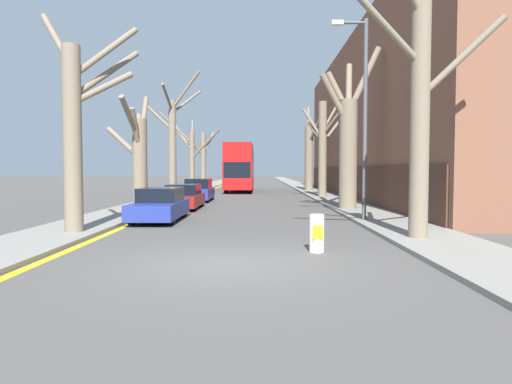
{
  "coord_description": "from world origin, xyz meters",
  "views": [
    {
      "loc": [
        0.68,
        -9.86,
        2.06
      ],
      "look_at": [
        0.4,
        27.88,
        0.2
      ],
      "focal_mm": 32.0,
      "sensor_mm": 36.0,
      "label": 1
    }
  ],
  "objects": [
    {
      "name": "ground_plane",
      "position": [
        0.0,
        0.0,
        0.0
      ],
      "size": [
        300.0,
        300.0,
        0.0
      ],
      "primitive_type": "plane",
      "color": "#4C4947"
    },
    {
      "name": "sidewalk_left",
      "position": [
        -5.65,
        50.0,
        0.06
      ],
      "size": [
        2.59,
        120.0,
        0.12
      ],
      "primitive_type": "cube",
      "color": "gray",
      "rests_on": "ground"
    },
    {
      "name": "sidewalk_right",
      "position": [
        5.65,
        50.0,
        0.06
      ],
      "size": [
        2.59,
        120.0,
        0.12
      ],
      "primitive_type": "cube",
      "color": "gray",
      "rests_on": "ground"
    },
    {
      "name": "building_facade_right",
      "position": [
        11.93,
        23.64,
        5.63
      ],
      "size": [
        10.08,
        37.59,
        11.28
      ],
      "color": "brown",
      "rests_on": "ground"
    },
    {
      "name": "kerb_line_stripe",
      "position": [
        -4.18,
        50.0,
        0.0
      ],
      "size": [
        0.24,
        120.0,
        0.01
      ],
      "primitive_type": "cube",
      "color": "yellow",
      "rests_on": "ground"
    },
    {
      "name": "street_tree_left_0",
      "position": [
        -5.05,
        4.46,
        3.4
      ],
      "size": [
        3.02,
        2.69,
        7.07
      ],
      "color": "#7A6B56",
      "rests_on": "ground"
    },
    {
      "name": "street_tree_left_1",
      "position": [
        -5.26,
        12.52,
        2.74
      ],
      "size": [
        2.49,
        4.43,
        5.8
      ],
      "color": "#7A6B56",
      "rests_on": "ground"
    },
    {
      "name": "street_tree_left_2",
      "position": [
        -5.24,
        21.43,
        3.95
      ],
      "size": [
        4.15,
        3.83,
        8.65
      ],
      "color": "#7A6B56",
      "rests_on": "ground"
    },
    {
      "name": "street_tree_left_3",
      "position": [
        -5.23,
        29.61,
        3.31
      ],
      "size": [
        5.37,
        4.44,
        7.0
      ],
      "color": "#7A6B56",
      "rests_on": "ground"
    },
    {
      "name": "street_tree_left_4",
      "position": [
        -5.19,
        38.19,
        3.22
      ],
      "size": [
        2.48,
        3.04,
        6.19
      ],
      "color": "#7A6B56",
      "rests_on": "ground"
    },
    {
      "name": "street_tree_right_0",
      "position": [
        5.2,
        3.15,
        3.83
      ],
      "size": [
        4.92,
        3.37,
        8.34
      ],
      "color": "#7A6B56",
      "rests_on": "ground"
    },
    {
      "name": "street_tree_right_1",
      "position": [
        5.12,
        13.05,
        3.45
      ],
      "size": [
        3.26,
        2.33,
        8.21
      ],
      "color": "#7A6B56",
      "rests_on": "ground"
    },
    {
      "name": "street_tree_right_2",
      "position": [
        5.34,
        23.24,
        3.9
      ],
      "size": [
        3.42,
        4.49,
        7.51
      ],
      "color": "#7A6B56",
      "rests_on": "ground"
    },
    {
      "name": "street_tree_right_3",
      "position": [
        5.5,
        33.58,
        3.68
      ],
      "size": [
        3.11,
        3.84,
        8.2
      ],
      "color": "#7A6B56",
      "rests_on": "ground"
    },
    {
      "name": "double_decker_bus",
      "position": [
        -1.17,
        33.11,
        2.46
      ],
      "size": [
        2.53,
        10.49,
        4.35
      ],
      "color": "red",
      "rests_on": "ground"
    },
    {
      "name": "parked_car_0",
      "position": [
        -3.31,
        8.36,
        0.63
      ],
      "size": [
        1.73,
        4.36,
        1.33
      ],
      "color": "navy",
      "rests_on": "ground"
    },
    {
      "name": "parked_car_1",
      "position": [
        -3.31,
        14.0,
        0.61
      ],
      "size": [
        1.78,
        4.37,
        1.28
      ],
      "color": "maroon",
      "rests_on": "ground"
    },
    {
      "name": "parked_car_2",
      "position": [
        -3.31,
        19.88,
        0.69
      ],
      "size": [
        1.74,
        4.25,
        1.46
      ],
      "color": "navy",
      "rests_on": "ground"
    },
    {
      "name": "lamp_post",
      "position": [
        4.64,
        7.78,
        4.36
      ],
      "size": [
        1.4,
        0.2,
        7.79
      ],
      "color": "#4C4F54",
      "rests_on": "ground"
    },
    {
      "name": "traffic_bollard",
      "position": [
        2.12,
        1.45,
        0.47
      ],
      "size": [
        0.37,
        0.38,
        0.95
      ],
      "color": "white",
      "rests_on": "ground"
    }
  ]
}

